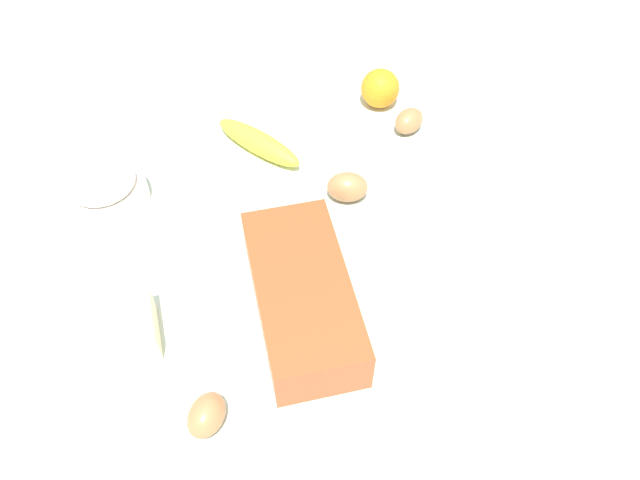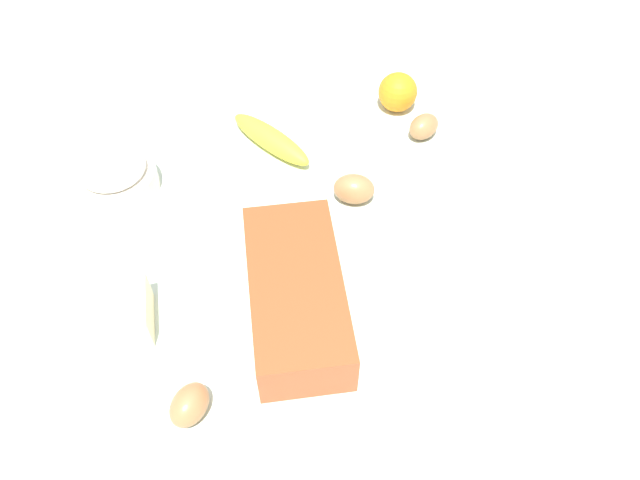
% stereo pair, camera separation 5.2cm
% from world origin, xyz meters
% --- Properties ---
extents(ground_plane, '(2.40, 2.40, 0.02)m').
position_xyz_m(ground_plane, '(0.00, 0.00, -0.01)').
color(ground_plane, silver).
extents(loaf_pan, '(0.30, 0.19, 0.08)m').
position_xyz_m(loaf_pan, '(0.08, -0.07, 0.04)').
color(loaf_pan, '#9E4723').
rests_on(loaf_pan, ground_plane).
extents(flour_bowl, '(0.14, 0.14, 0.07)m').
position_xyz_m(flour_bowl, '(-0.26, -0.27, 0.03)').
color(flour_bowl, silver).
rests_on(flour_bowl, ground_plane).
extents(banana, '(0.19, 0.12, 0.04)m').
position_xyz_m(banana, '(-0.27, 0.01, 0.02)').
color(banana, yellow).
rests_on(banana, ground_plane).
extents(orange_fruit, '(0.07, 0.07, 0.07)m').
position_xyz_m(orange_fruit, '(-0.29, 0.27, 0.04)').
color(orange_fruit, orange).
rests_on(orange_fruit, ground_plane).
extents(butter_block, '(0.10, 0.08, 0.06)m').
position_xyz_m(butter_block, '(0.02, -0.30, 0.03)').
color(butter_block, '#F4EDB2').
rests_on(butter_block, ground_plane).
extents(egg_near_butter, '(0.08, 0.08, 0.05)m').
position_xyz_m(egg_near_butter, '(0.18, -0.25, 0.02)').
color(egg_near_butter, '#AA7245').
rests_on(egg_near_butter, ground_plane).
extents(egg_beside_bowl, '(0.08, 0.08, 0.05)m').
position_xyz_m(egg_beside_bowl, '(-0.09, 0.10, 0.03)').
color(egg_beside_bowl, '#AD7546').
rests_on(egg_beside_bowl, ground_plane).
extents(egg_loose, '(0.07, 0.08, 0.05)m').
position_xyz_m(egg_loose, '(-0.20, 0.28, 0.02)').
color(egg_loose, '#A77144').
rests_on(egg_loose, ground_plane).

